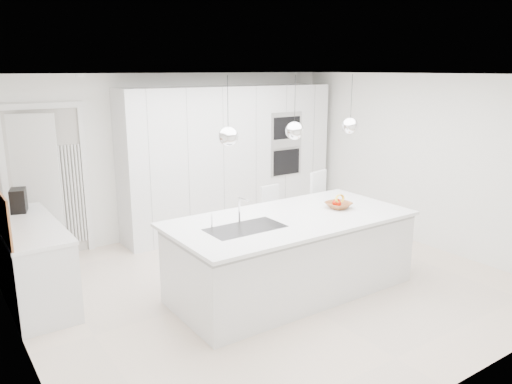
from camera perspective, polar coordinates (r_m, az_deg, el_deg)
floor at (r=6.21m, az=1.59°, el=-10.45°), size 5.50×5.50×0.00m
wall_back at (r=7.93m, az=-9.06°, el=4.22°), size 5.50×0.00×5.50m
wall_left at (r=4.79m, az=-26.03°, el=-3.46°), size 0.00×5.00×5.00m
ceiling at (r=5.66m, az=1.77°, el=13.27°), size 5.50×5.50×0.00m
tall_cabinets at (r=8.06m, az=-2.96°, el=3.81°), size 3.60×0.60×2.30m
oven_stack at (r=8.28m, az=3.49°, el=5.48°), size 0.62×0.04×1.05m
doorway_frame at (r=7.34m, az=-22.74°, el=0.72°), size 1.11×0.08×2.13m
hallway_door at (r=7.25m, az=-24.57°, el=0.23°), size 0.76×0.38×2.00m
radiator at (r=7.43m, az=-20.20°, el=-0.28°), size 0.32×0.04×1.40m
left_base_cabinets at (r=6.21m, az=-24.24°, el=-7.45°), size 0.60×1.80×0.86m
left_worktop at (r=6.07m, az=-24.66°, el=-3.48°), size 0.62×1.82×0.04m
island_base at (r=5.88m, az=4.15°, el=-7.38°), size 2.80×1.20×0.86m
island_worktop at (r=5.77m, az=3.92°, el=-3.07°), size 2.84×1.40×0.04m
island_sink at (r=5.39m, az=-1.22°, el=-4.96°), size 0.84×0.44×0.18m
island_tap at (r=5.51m, az=-1.94°, el=-2.04°), size 0.02×0.02×0.30m
pendant_left at (r=5.04m, az=-3.19°, el=6.33°), size 0.20×0.20×0.20m
pendant_mid at (r=5.52m, az=4.42°, el=6.98°), size 0.20×0.20×0.20m
pendant_right at (r=6.09m, az=10.72°, el=7.43°), size 0.20×0.20×0.20m
fruit_bowl at (r=6.19m, az=9.41°, el=-1.50°), size 0.32×0.32×0.07m
espresso_machine at (r=6.57m, az=-25.51°, el=-0.87°), size 0.23×0.30×0.28m
bar_stool_left at (r=6.89m, az=2.19°, el=-3.55°), size 0.37×0.49×0.99m
bar_stool_right at (r=7.18m, az=7.80°, el=-2.34°), size 0.50×0.60×1.14m
apple_a at (r=6.13m, az=9.36°, el=-1.34°), size 0.08×0.08×0.08m
apple_b at (r=6.21m, az=9.12°, el=-1.16°), size 0.07×0.07×0.07m
apple_c at (r=6.18m, az=9.02°, el=-1.26°), size 0.07×0.07×0.07m
apple_extra_3 at (r=6.19m, az=9.24°, el=-1.13°), size 0.09×0.09×0.09m
banana_bunch at (r=6.17m, az=9.55°, el=-0.77°), size 0.24×0.17×0.22m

